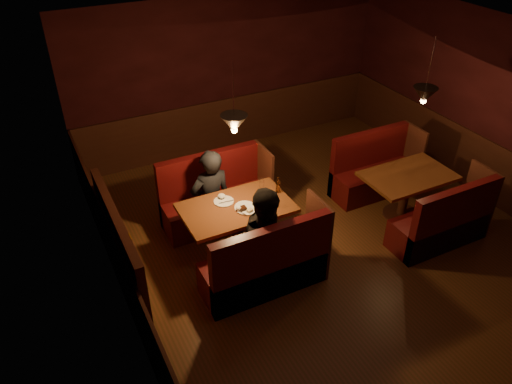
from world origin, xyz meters
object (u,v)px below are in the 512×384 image
second_bench_near (443,225)px  diner_b (269,226)px  second_table (406,185)px  main_table (238,217)px  diner_a (210,183)px  second_bench_far (373,173)px  main_bench_near (268,268)px  main_bench_far (216,201)px

second_bench_near → diner_b: size_ratio=0.85×
second_table → diner_b: 2.61m
main_table → second_table: main_table is taller
second_bench_near → second_table: bearing=92.2°
second_table → diner_a: 3.02m
main_table → diner_a: (-0.14, 0.63, 0.25)m
main_table → diner_b: bearing=-79.8°
second_bench_far → diner_a: 2.92m
main_bench_near → second_table: bearing=10.2°
main_bench_far → second_bench_far: bearing=-8.8°
diner_a → diner_b: (0.26, -1.30, 0.01)m
main_bench_near → second_bench_near: bearing=-6.9°
second_bench_far → diner_a: bearing=176.2°
main_table → second_bench_far: second_bench_far is taller
diner_b → main_bench_near: bearing=-132.5°
second_bench_far → diner_a: size_ratio=0.86×
second_bench_far → main_bench_near: bearing=-154.5°
main_table → diner_b: size_ratio=0.86×
main_table → second_bench_far: 2.77m
main_bench_near → diner_a: bearing=96.0°
second_table → second_bench_far: (0.03, 0.81, -0.23)m
main_table → second_bench_near: bearing=-23.5°
main_bench_far → diner_b: size_ratio=0.94×
main_bench_far → diner_a: size_ratio=0.95×
second_table → diner_a: bearing=160.6°
main_bench_near → diner_a: size_ratio=0.95×
second_bench_near → main_table: bearing=156.5°
diner_b → second_bench_far: bearing=10.7°
main_bench_near → diner_a: diner_a is taller
main_bench_near → second_bench_near: (2.71, -0.33, -0.02)m
main_bench_far → diner_a: (-0.16, -0.23, 0.51)m
main_bench_far → diner_b: (0.10, -1.53, 0.52)m
second_bench_near → diner_a: size_ratio=0.86×
second_table → diner_a: (-2.83, 1.00, 0.30)m
main_table → second_table: size_ratio=1.11×
diner_a → diner_b: size_ratio=0.99×
second_bench_far → diner_b: diner_b is taller
main_table → main_bench_far: bearing=88.9°
main_table → diner_a: diner_a is taller
main_table → main_bench_near: size_ratio=0.91×
diner_a → diner_b: 1.33m
main_bench_far → main_bench_near: same height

